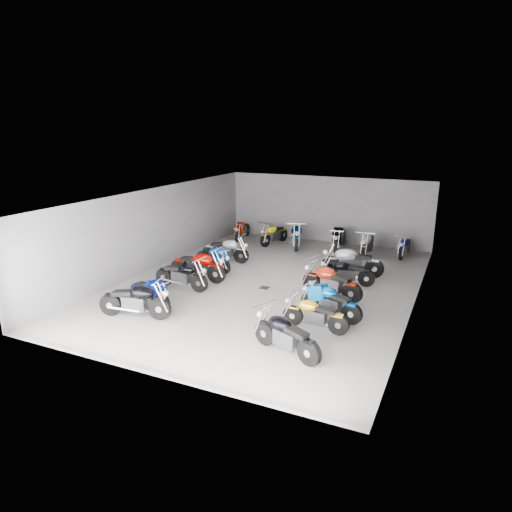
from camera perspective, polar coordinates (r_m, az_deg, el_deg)
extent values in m
plane|color=#9E9B96|center=(16.64, 1.77, -3.46)|extent=(14.00, 14.00, 0.00)
cube|color=slate|center=(22.65, 8.83, 5.76)|extent=(10.00, 0.10, 3.20)
cube|color=slate|center=(18.66, -12.46, 3.41)|extent=(0.10, 14.00, 3.20)
cube|color=slate|center=(15.02, 19.65, -0.17)|extent=(0.10, 14.00, 3.20)
cube|color=black|center=(15.87, 1.87, 7.57)|extent=(10.00, 14.00, 0.04)
cube|color=black|center=(16.21, 1.07, -3.98)|extent=(0.32, 0.32, 0.01)
cylinder|color=black|center=(13.82, -11.97, -6.45)|extent=(0.70, 0.29, 0.69)
cylinder|color=black|center=(14.49, -17.69, -5.80)|extent=(0.71, 0.32, 0.69)
cube|color=#2D2D30|center=(14.10, -14.93, -5.72)|extent=(0.76, 0.48, 0.43)
ellipsoid|color=black|center=(13.87, -14.15, -4.49)|extent=(0.81, 0.59, 0.39)
cube|color=black|center=(14.14, -16.27, -4.44)|extent=(0.71, 0.44, 0.20)
cylinder|color=black|center=(14.45, -11.59, -5.64)|extent=(0.60, 0.28, 0.59)
cylinder|color=black|center=(15.47, -14.61, -4.38)|extent=(0.60, 0.29, 0.59)
cube|color=#2D2D30|center=(14.92, -13.17, -4.66)|extent=(0.65, 0.43, 0.37)
ellipsoid|color=#01127E|center=(14.67, -12.78, -3.78)|extent=(0.70, 0.52, 0.33)
cube|color=black|center=(15.06, -13.89, -3.48)|extent=(0.61, 0.40, 0.17)
cylinder|color=black|center=(15.82, -7.12, -3.37)|extent=(0.66, 0.15, 0.65)
cylinder|color=black|center=(16.66, -11.38, -2.57)|extent=(0.66, 0.17, 0.65)
cube|color=#2D2D30|center=(16.20, -9.32, -2.62)|extent=(0.67, 0.33, 0.41)
ellipsoid|color=black|center=(15.97, -8.72, -1.63)|extent=(0.71, 0.43, 0.37)
cube|color=black|center=(16.30, -10.30, -1.49)|extent=(0.63, 0.31, 0.19)
cylinder|color=black|center=(16.64, -4.97, -2.23)|extent=(0.71, 0.15, 0.71)
cylinder|color=black|center=(17.48, -9.53, -1.50)|extent=(0.71, 0.18, 0.71)
cube|color=#2D2D30|center=(17.01, -7.32, -1.50)|extent=(0.73, 0.34, 0.44)
ellipsoid|color=#980600|center=(16.78, -6.66, -0.45)|extent=(0.76, 0.46, 0.40)
cube|color=black|center=(17.11, -8.36, -0.35)|extent=(0.68, 0.32, 0.20)
cylinder|color=black|center=(17.68, -3.99, -1.28)|extent=(0.62, 0.34, 0.61)
cylinder|color=black|center=(18.72, -6.75, -0.37)|extent=(0.63, 0.35, 0.61)
cube|color=#2D2D30|center=(18.16, -5.42, -0.52)|extent=(0.69, 0.49, 0.38)
ellipsoid|color=#05439D|center=(17.92, -5.02, 0.28)|extent=(0.75, 0.59, 0.35)
cube|color=black|center=(18.32, -6.04, 0.48)|extent=(0.64, 0.46, 0.17)
cylinder|color=black|center=(19.03, -1.84, 0.06)|extent=(0.66, 0.18, 0.65)
cylinder|color=black|center=(19.63, -5.81, 0.48)|extent=(0.66, 0.20, 0.65)
cube|color=#2D2D30|center=(19.29, -3.86, 0.56)|extent=(0.68, 0.35, 0.41)
ellipsoid|color=#AEAFB5|center=(19.11, -3.27, 1.44)|extent=(0.72, 0.45, 0.37)
cube|color=black|center=(19.35, -4.75, 1.47)|extent=(0.64, 0.32, 0.18)
cylinder|color=black|center=(12.05, 1.16, -9.60)|extent=(0.66, 0.36, 0.66)
cylinder|color=black|center=(11.17, 6.68, -11.91)|extent=(0.67, 0.38, 0.66)
cube|color=#2D2D30|center=(11.55, 3.81, -10.27)|extent=(0.73, 0.53, 0.41)
ellipsoid|color=black|center=(11.55, 3.01, -8.46)|extent=(0.80, 0.63, 0.37)
cube|color=black|center=(11.23, 5.09, -9.47)|extent=(0.69, 0.49, 0.19)
cylinder|color=black|center=(13.21, 4.64, -7.42)|extent=(0.60, 0.15, 0.60)
cylinder|color=black|center=(12.80, 10.29, -8.44)|extent=(0.60, 0.17, 0.60)
cube|color=#2D2D30|center=(12.95, 7.43, -7.56)|extent=(0.62, 0.31, 0.37)
ellipsoid|color=#F8AC19|center=(12.90, 6.62, -6.19)|extent=(0.65, 0.40, 0.34)
cube|color=black|center=(12.76, 8.74, -6.70)|extent=(0.58, 0.29, 0.17)
cylinder|color=black|center=(14.20, 6.82, -5.70)|extent=(0.65, 0.30, 0.64)
cylinder|color=black|center=(13.51, 11.90, -7.09)|extent=(0.65, 0.32, 0.64)
cube|color=#2D2D30|center=(13.81, 9.31, -6.00)|extent=(0.70, 0.46, 0.40)
ellipsoid|color=#00559F|center=(13.80, 8.60, -4.57)|extent=(0.76, 0.57, 0.36)
cube|color=black|center=(13.56, 10.50, -5.22)|extent=(0.66, 0.43, 0.18)
cylinder|color=black|center=(15.80, 7.00, -3.33)|extent=(0.70, 0.33, 0.69)
cylinder|color=black|center=(15.04, 11.94, -4.57)|extent=(0.71, 0.35, 0.69)
cube|color=#2D2D30|center=(15.37, 9.43, -3.56)|extent=(0.76, 0.51, 0.43)
ellipsoid|color=#9E210F|center=(15.38, 8.73, -2.16)|extent=(0.83, 0.62, 0.39)
cube|color=black|center=(15.11, 10.59, -2.76)|extent=(0.72, 0.47, 0.20)
cylinder|color=black|center=(16.75, 8.96, -2.44)|extent=(0.61, 0.24, 0.60)
cylinder|color=black|center=(16.73, 13.63, -2.73)|extent=(0.62, 0.26, 0.60)
cube|color=#2D2D30|center=(16.70, 11.31, -2.28)|extent=(0.66, 0.40, 0.38)
ellipsoid|color=black|center=(16.61, 10.65, -1.25)|extent=(0.70, 0.50, 0.34)
cube|color=black|center=(16.61, 12.39, -1.48)|extent=(0.62, 0.37, 0.17)
cylinder|color=black|center=(17.77, 9.30, -1.18)|extent=(0.74, 0.28, 0.72)
cylinder|color=black|center=(17.74, 14.57, -1.52)|extent=(0.74, 0.31, 0.72)
cube|color=#2D2D30|center=(17.71, 11.95, -1.00)|extent=(0.78, 0.47, 0.45)
ellipsoid|color=#999A9E|center=(17.61, 11.22, 0.17)|extent=(0.84, 0.59, 0.41)
cube|color=black|center=(17.61, 13.18, -0.10)|extent=(0.74, 0.44, 0.21)
cylinder|color=black|center=(22.59, -2.26, 2.53)|extent=(0.20, 0.60, 0.59)
cylinder|color=black|center=(23.83, -1.17, 3.25)|extent=(0.22, 0.61, 0.59)
cube|color=#2D2D30|center=(23.19, -1.70, 3.12)|extent=(0.35, 0.63, 0.37)
ellipsoid|color=#AF1D00|center=(22.94, -1.88, 3.74)|extent=(0.45, 0.67, 0.33)
cube|color=black|center=(23.41, -1.47, 3.90)|extent=(0.33, 0.59, 0.17)
cylinder|color=black|center=(21.56, 1.18, 1.96)|extent=(0.26, 0.66, 0.65)
cylinder|color=black|center=(22.74, 3.35, 2.67)|extent=(0.28, 0.67, 0.65)
cube|color=#2D2D30|center=(22.12, 2.30, 2.58)|extent=(0.43, 0.71, 0.41)
ellipsoid|color=yellow|center=(21.87, 1.97, 3.30)|extent=(0.54, 0.76, 0.36)
cube|color=black|center=(22.32, 2.78, 3.44)|extent=(0.41, 0.66, 0.18)
cylinder|color=black|center=(20.91, 5.07, 1.56)|extent=(0.39, 0.73, 0.72)
cylinder|color=black|center=(22.50, 5.03, 2.59)|extent=(0.41, 0.73, 0.72)
cube|color=#2D2D30|center=(21.68, 5.06, 2.39)|extent=(0.58, 0.80, 0.45)
ellipsoid|color=navy|center=(21.35, 5.09, 3.17)|extent=(0.69, 0.88, 0.41)
cube|color=black|center=(21.96, 5.07, 3.41)|extent=(0.54, 0.75, 0.21)
cylinder|color=black|center=(20.81, 10.01, 1.28)|extent=(0.21, 0.71, 0.70)
cylinder|color=black|center=(22.33, 10.66, 2.24)|extent=(0.24, 0.71, 0.70)
cube|color=#2D2D30|center=(21.54, 10.36, 2.06)|extent=(0.40, 0.74, 0.44)
ellipsoid|color=black|center=(21.23, 10.31, 2.83)|extent=(0.51, 0.78, 0.39)
cube|color=black|center=(21.81, 10.54, 3.04)|extent=(0.37, 0.69, 0.20)
cylinder|color=black|center=(20.11, 13.37, 0.51)|extent=(0.15, 0.66, 0.65)
cylinder|color=black|center=(21.53, 14.10, 1.46)|extent=(0.17, 0.66, 0.65)
cube|color=#2D2D30|center=(20.79, 13.77, 1.27)|extent=(0.32, 0.67, 0.41)
ellipsoid|color=#B0B0B7|center=(20.50, 13.71, 2.01)|extent=(0.42, 0.70, 0.37)
cube|color=black|center=(21.04, 13.98, 2.23)|extent=(0.30, 0.63, 0.19)
cylinder|color=black|center=(20.40, 17.70, 0.29)|extent=(0.15, 0.59, 0.58)
cylinder|color=black|center=(21.67, 18.38, 1.12)|extent=(0.17, 0.59, 0.58)
cube|color=#2D2D30|center=(21.01, 18.07, 0.96)|extent=(0.31, 0.61, 0.37)
ellipsoid|color=navy|center=(20.75, 18.04, 1.62)|extent=(0.40, 0.64, 0.33)
cube|color=black|center=(21.23, 18.28, 1.80)|extent=(0.29, 0.57, 0.17)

